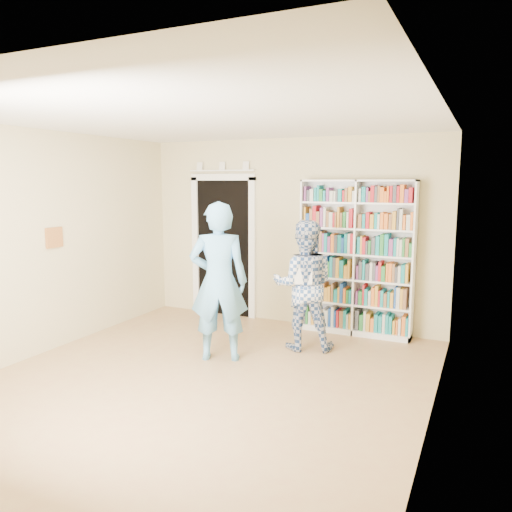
# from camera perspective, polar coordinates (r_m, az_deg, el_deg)

# --- Properties ---
(floor) EXTENTS (5.00, 5.00, 0.00)m
(floor) POSITION_cam_1_polar(r_m,az_deg,el_deg) (5.44, -6.06, -14.08)
(floor) COLOR #AA7852
(floor) RESTS_ON ground
(ceiling) EXTENTS (5.00, 5.00, 0.00)m
(ceiling) POSITION_cam_1_polar(r_m,az_deg,el_deg) (5.06, -6.55, 15.45)
(ceiling) COLOR white
(ceiling) RESTS_ON wall_back
(wall_back) EXTENTS (4.50, 0.00, 4.50)m
(wall_back) POSITION_cam_1_polar(r_m,az_deg,el_deg) (7.31, 3.93, 2.73)
(wall_back) COLOR beige
(wall_back) RESTS_ON floor
(wall_left) EXTENTS (0.00, 5.00, 5.00)m
(wall_left) POSITION_cam_1_polar(r_m,az_deg,el_deg) (6.53, -23.44, 1.35)
(wall_left) COLOR beige
(wall_left) RESTS_ON floor
(wall_right) EXTENTS (0.00, 5.00, 5.00)m
(wall_right) POSITION_cam_1_polar(r_m,az_deg,el_deg) (4.36, 19.87, -1.69)
(wall_right) COLOR beige
(wall_right) RESTS_ON floor
(bookshelf) EXTENTS (1.53, 0.29, 2.11)m
(bookshelf) POSITION_cam_1_polar(r_m,az_deg,el_deg) (6.90, 11.38, -0.15)
(bookshelf) COLOR white
(bookshelf) RESTS_ON floor
(doorway) EXTENTS (1.10, 0.08, 2.43)m
(doorway) POSITION_cam_1_polar(r_m,az_deg,el_deg) (7.77, -3.73, 1.81)
(doorway) COLOR black
(doorway) RESTS_ON floor
(wall_art) EXTENTS (0.03, 0.25, 0.25)m
(wall_art) POSITION_cam_1_polar(r_m,az_deg,el_deg) (6.64, -22.07, 1.97)
(wall_art) COLOR brown
(wall_art) RESTS_ON wall_left
(man_blue) EXTENTS (0.80, 0.68, 1.86)m
(man_blue) POSITION_cam_1_polar(r_m,az_deg,el_deg) (5.81, -4.28, -2.96)
(man_blue) COLOR #65AEE1
(man_blue) RESTS_ON floor
(man_plaid) EXTENTS (0.95, 0.84, 1.62)m
(man_plaid) POSITION_cam_1_polar(r_m,az_deg,el_deg) (6.22, 5.48, -3.35)
(man_plaid) COLOR #2A4A82
(man_plaid) RESTS_ON floor
(paper_sheet) EXTENTS (0.20, 0.08, 0.30)m
(paper_sheet) POSITION_cam_1_polar(r_m,az_deg,el_deg) (5.96, 5.44, -1.84)
(paper_sheet) COLOR white
(paper_sheet) RESTS_ON man_plaid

